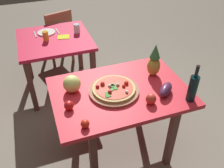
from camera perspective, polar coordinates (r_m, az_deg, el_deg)
name	(u,v)px	position (r m, az deg, el deg)	size (l,w,h in m)	color
ground_plane	(119,144)	(2.70, 1.56, -13.90)	(10.00, 10.00, 0.00)	gray
display_table	(120,98)	(2.23, 1.83, -3.38)	(1.21, 0.83, 0.74)	brown
background_table	(55,46)	(3.17, -13.11, 8.57)	(0.87, 0.85, 0.74)	brown
dining_chair	(58,34)	(3.83, -12.57, 11.35)	(0.50, 0.50, 0.85)	#945940
pizza_board	(114,91)	(2.14, 0.45, -1.56)	(0.45, 0.45, 0.03)	#945940
pizza	(114,88)	(2.13, 0.44, -0.99)	(0.38, 0.38, 0.06)	tan
wine_bottle	(193,88)	(2.10, 18.37, -0.83)	(0.08, 0.08, 0.34)	black
pineapple_left	(154,62)	(2.32, 9.84, 5.17)	(0.12, 0.12, 0.33)	#AF9837
melon	(72,84)	(2.14, -9.36, 0.04)	(0.15, 0.15, 0.15)	#DCDF72
bell_pepper	(151,99)	(2.03, 9.10, -3.50)	(0.09, 0.09, 0.10)	red
eggplant	(166,90)	(2.16, 12.44, -1.27)	(0.20, 0.09, 0.09)	#512344
tomato_at_corner	(85,124)	(1.83, -6.31, -9.23)	(0.07, 0.07, 0.07)	red
tomato_by_bottle	(69,105)	(1.99, -10.06, -4.95)	(0.08, 0.08, 0.08)	red
drinking_glass_juice	(46,36)	(3.06, -15.25, 10.78)	(0.07, 0.07, 0.11)	gold
drinking_glass_water	(77,28)	(3.18, -8.25, 12.74)	(0.07, 0.07, 0.11)	silver
dinner_plate	(46,32)	(3.27, -15.09, 11.56)	(0.22, 0.22, 0.02)	white
fork_utensil	(35,34)	(3.27, -17.53, 11.00)	(0.02, 0.18, 0.01)	silver
knife_utensil	(57,31)	(3.28, -12.63, 11.96)	(0.02, 0.18, 0.01)	silver
napkin_folded	(63,37)	(3.12, -11.28, 10.76)	(0.14, 0.12, 0.01)	yellow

